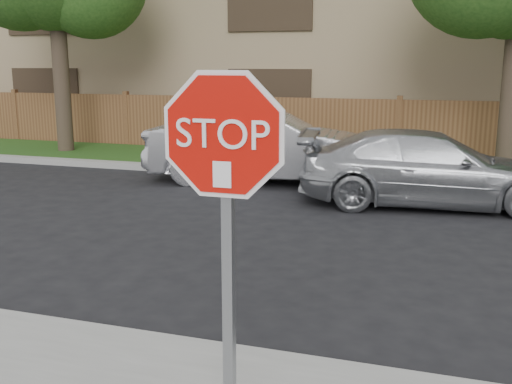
% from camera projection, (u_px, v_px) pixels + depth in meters
% --- Properties ---
extents(ground, '(90.00, 90.00, 0.00)m').
position_uv_depth(ground, '(283.00, 362.00, 5.20)').
color(ground, black).
rests_on(ground, ground).
extents(far_curb, '(70.00, 0.30, 0.15)m').
position_uv_depth(far_curb, '(384.00, 181.00, 12.77)').
color(far_curb, gray).
rests_on(far_curb, ground).
extents(grass_strip, '(70.00, 3.00, 0.12)m').
position_uv_depth(grass_strip, '(391.00, 168.00, 14.31)').
color(grass_strip, '#1E4714').
rests_on(grass_strip, ground).
extents(fence, '(70.00, 0.12, 1.60)m').
position_uv_depth(fence, '(398.00, 130.00, 15.64)').
color(fence, brown).
rests_on(fence, ground).
extents(apartment_building, '(35.20, 9.20, 7.20)m').
position_uv_depth(apartment_building, '(416.00, 33.00, 20.27)').
color(apartment_building, tan).
rests_on(apartment_building, ground).
extents(stop_sign, '(1.01, 0.13, 2.55)m').
position_uv_depth(stop_sign, '(225.00, 190.00, 3.42)').
color(stop_sign, gray).
rests_on(stop_sign, sidewalk_near).
extents(sedan_left, '(5.06, 2.37, 1.60)m').
position_uv_depth(sedan_left, '(262.00, 145.00, 12.87)').
color(sedan_left, silver).
rests_on(sedan_left, ground).
extents(sedan_right, '(4.87, 2.50, 1.35)m').
position_uv_depth(sedan_right, '(428.00, 168.00, 10.78)').
color(sedan_right, '#B1B4B8').
rests_on(sedan_right, ground).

